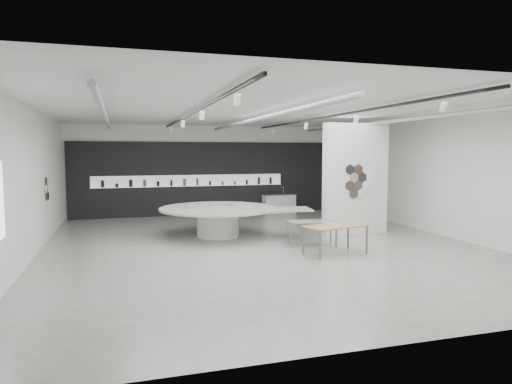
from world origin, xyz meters
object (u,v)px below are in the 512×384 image
object	(u,v)px
sample_table_wood	(335,228)
sample_table_stone	(312,223)
kitchen_counter	(279,204)
display_island	(220,218)
partition_column	(355,179)

from	to	relation	value
sample_table_wood	sample_table_stone	distance (m)	1.23
sample_table_wood	kitchen_counter	bearing A→B (deg)	80.75
sample_table_wood	display_island	bearing A→B (deg)	125.49
partition_column	sample_table_stone	distance (m)	2.78
partition_column	kitchen_counter	world-z (taller)	partition_column
sample_table_wood	sample_table_stone	xyz separation A→B (m)	(-0.14, 1.22, -0.06)
partition_column	display_island	distance (m)	4.57
sample_table_wood	kitchen_counter	world-z (taller)	kitchen_counter
kitchen_counter	sample_table_wood	bearing A→B (deg)	-102.18
sample_table_stone	kitchen_counter	size ratio (longest dim) A/B	1.00
sample_table_stone	kitchen_counter	xyz separation A→B (m)	(1.46, 6.91, -0.23)
sample_table_stone	sample_table_wood	bearing A→B (deg)	-83.41
partition_column	kitchen_counter	bearing A→B (deg)	96.83
sample_table_wood	kitchen_counter	size ratio (longest dim) A/B	1.20
sample_table_wood	sample_table_stone	world-z (taller)	sample_table_wood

